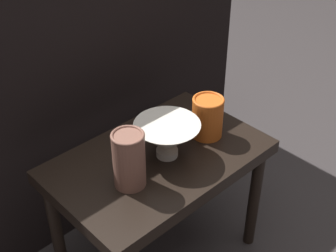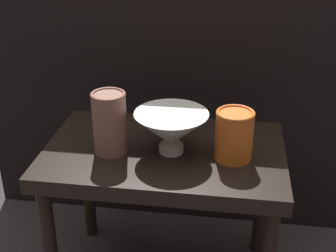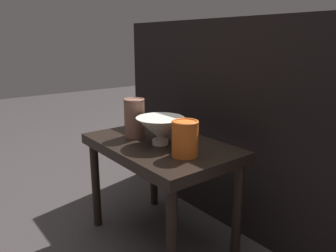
{
  "view_description": "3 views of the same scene",
  "coord_description": "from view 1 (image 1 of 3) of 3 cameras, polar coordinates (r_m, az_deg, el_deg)",
  "views": [
    {
      "loc": [
        -0.68,
        -0.76,
        1.24
      ],
      "look_at": [
        0.05,
        0.01,
        0.5
      ],
      "focal_mm": 50.0,
      "sensor_mm": 36.0,
      "label": 1
    },
    {
      "loc": [
        0.16,
        -1.02,
        1.0
      ],
      "look_at": [
        0.01,
        -0.01,
        0.49
      ],
      "focal_mm": 50.0,
      "sensor_mm": 36.0,
      "label": 2
    },
    {
      "loc": [
        0.97,
        -0.72,
        0.82
      ],
      "look_at": [
        0.03,
        0.01,
        0.5
      ],
      "focal_mm": 35.0,
      "sensor_mm": 36.0,
      "label": 3
    }
  ],
  "objects": [
    {
      "name": "table",
      "position": [
        1.34,
        -1.15,
        -5.57
      ],
      "size": [
        0.6,
        0.38,
        0.43
      ],
      "color": "black",
      "rests_on": "ground_plane"
    },
    {
      "name": "couch_backdrop",
      "position": [
        1.67,
        -14.01,
        5.6
      ],
      "size": [
        1.28,
        0.5,
        0.9
      ],
      "color": "black",
      "rests_on": "ground_plane"
    },
    {
      "name": "bowl",
      "position": [
        1.27,
        -0.12,
        -1.41
      ],
      "size": [
        0.18,
        0.18,
        0.11
      ],
      "color": "silver",
      "rests_on": "table"
    },
    {
      "name": "vase_textured_left",
      "position": [
        1.17,
        -4.78,
        -4.02
      ],
      "size": [
        0.08,
        0.08,
        0.16
      ],
      "color": "brown",
      "rests_on": "table"
    },
    {
      "name": "vase_colorful_right",
      "position": [
        1.35,
        4.84,
        1.18
      ],
      "size": [
        0.09,
        0.09,
        0.12
      ],
      "color": "orange",
      "rests_on": "table"
    }
  ]
}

